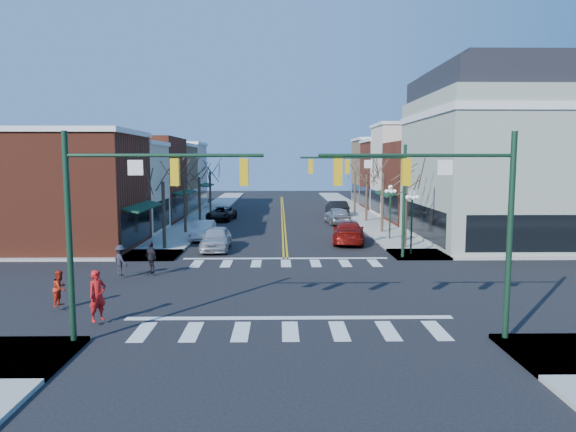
{
  "coord_description": "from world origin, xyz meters",
  "views": [
    {
      "loc": [
        -0.39,
        -24.41,
        6.25
      ],
      "look_at": [
        0.14,
        7.11,
        2.8
      ],
      "focal_mm": 32.0,
      "sensor_mm": 36.0,
      "label": 1
    }
  ],
  "objects_px": {
    "pedestrian_dark_b": "(121,260)",
    "victorian_corner": "(502,155)",
    "car_right_far": "(337,208)",
    "car_right_near": "(348,232)",
    "car_right_mid": "(337,216)",
    "lamppost_midblock": "(390,203)",
    "pedestrian_dark_a": "(151,257)",
    "lamppost_corner": "(412,211)",
    "car_left_far": "(222,214)",
    "car_left_mid": "(203,230)",
    "pedestrian_red_b": "(60,288)",
    "pedestrian_red_a": "(98,296)",
    "car_left_near": "(216,238)"
  },
  "relations": [
    {
      "from": "lamppost_midblock",
      "to": "pedestrian_dark_a",
      "type": "bearing_deg",
      "value": -142.36
    },
    {
      "from": "lamppost_corner",
      "to": "car_left_near",
      "type": "distance_m",
      "value": 13.39
    },
    {
      "from": "pedestrian_red_b",
      "to": "pedestrian_dark_b",
      "type": "distance_m",
      "value": 5.75
    },
    {
      "from": "victorian_corner",
      "to": "car_right_far",
      "type": "relative_size",
      "value": 2.73
    },
    {
      "from": "lamppost_midblock",
      "to": "car_right_mid",
      "type": "distance_m",
      "value": 10.89
    },
    {
      "from": "victorian_corner",
      "to": "lamppost_corner",
      "type": "xyz_separation_m",
      "value": [
        -8.3,
        -6.0,
        -3.7
      ]
    },
    {
      "from": "car_left_near",
      "to": "pedestrian_red_a",
      "type": "relative_size",
      "value": 2.48
    },
    {
      "from": "lamppost_midblock",
      "to": "car_left_far",
      "type": "height_order",
      "value": "lamppost_midblock"
    },
    {
      "from": "car_right_mid",
      "to": "pedestrian_red_a",
      "type": "relative_size",
      "value": 2.56
    },
    {
      "from": "lamppost_corner",
      "to": "car_left_far",
      "type": "height_order",
      "value": "lamppost_corner"
    },
    {
      "from": "car_left_near",
      "to": "car_left_mid",
      "type": "xyz_separation_m",
      "value": [
        -1.6,
        4.78,
        -0.08
      ]
    },
    {
      "from": "car_right_mid",
      "to": "car_right_far",
      "type": "xyz_separation_m",
      "value": [
        0.82,
        7.44,
        0.01
      ]
    },
    {
      "from": "lamppost_corner",
      "to": "pedestrian_dark_a",
      "type": "xyz_separation_m",
      "value": [
        -15.55,
        -5.49,
        -1.95
      ]
    },
    {
      "from": "car_right_far",
      "to": "pedestrian_red_b",
      "type": "bearing_deg",
      "value": 61.81
    },
    {
      "from": "car_right_far",
      "to": "car_right_near",
      "type": "bearing_deg",
      "value": 81.49
    },
    {
      "from": "lamppost_midblock",
      "to": "car_right_mid",
      "type": "height_order",
      "value": "lamppost_midblock"
    },
    {
      "from": "car_right_near",
      "to": "pedestrian_dark_b",
      "type": "height_order",
      "value": "pedestrian_dark_b"
    },
    {
      "from": "pedestrian_dark_b",
      "to": "victorian_corner",
      "type": "bearing_deg",
      "value": -110.72
    },
    {
      "from": "lamppost_corner",
      "to": "car_right_mid",
      "type": "xyz_separation_m",
      "value": [
        -2.94,
        16.77,
        -2.11
      ]
    },
    {
      "from": "car_right_far",
      "to": "pedestrian_red_b",
      "type": "distance_m",
      "value": 39.23
    },
    {
      "from": "car_left_far",
      "to": "car_right_near",
      "type": "relative_size",
      "value": 0.9
    },
    {
      "from": "pedestrian_dark_b",
      "to": "lamppost_midblock",
      "type": "bearing_deg",
      "value": -99.75
    },
    {
      "from": "car_left_mid",
      "to": "pedestrian_red_a",
      "type": "xyz_separation_m",
      "value": [
        -0.9,
        -20.99,
        0.39
      ]
    },
    {
      "from": "car_right_near",
      "to": "pedestrian_dark_a",
      "type": "relative_size",
      "value": 3.31
    },
    {
      "from": "car_left_near",
      "to": "lamppost_midblock",
      "type": "bearing_deg",
      "value": 16.43
    },
    {
      "from": "lamppost_corner",
      "to": "car_left_mid",
      "type": "bearing_deg",
      "value": 153.78
    },
    {
      "from": "car_right_far",
      "to": "car_right_mid",
      "type": "bearing_deg",
      "value": 79.06
    },
    {
      "from": "pedestrian_dark_b",
      "to": "car_left_near",
      "type": "bearing_deg",
      "value": -71.48
    },
    {
      "from": "lamppost_midblock",
      "to": "car_left_near",
      "type": "relative_size",
      "value": 0.89
    },
    {
      "from": "pedestrian_red_a",
      "to": "car_right_far",
      "type": "bearing_deg",
      "value": 17.42
    },
    {
      "from": "victorian_corner",
      "to": "pedestrian_dark_a",
      "type": "xyz_separation_m",
      "value": [
        -23.85,
        -11.49,
        -5.64
      ]
    },
    {
      "from": "lamppost_midblock",
      "to": "pedestrian_red_b",
      "type": "relative_size",
      "value": 2.85
    },
    {
      "from": "victorian_corner",
      "to": "car_right_far",
      "type": "distance_m",
      "value": 21.77
    },
    {
      "from": "car_left_near",
      "to": "pedestrian_dark_a",
      "type": "xyz_separation_m",
      "value": [
        -2.55,
        -7.9,
        0.19
      ]
    },
    {
      "from": "car_left_far",
      "to": "lamppost_corner",
      "type": "bearing_deg",
      "value": -46.49
    },
    {
      "from": "victorian_corner",
      "to": "car_left_far",
      "type": "bearing_deg",
      "value": 148.44
    },
    {
      "from": "car_right_near",
      "to": "car_right_far",
      "type": "height_order",
      "value": "car_right_far"
    },
    {
      "from": "lamppost_corner",
      "to": "pedestrian_dark_a",
      "type": "bearing_deg",
      "value": -160.55
    },
    {
      "from": "victorian_corner",
      "to": "car_left_mid",
      "type": "height_order",
      "value": "victorian_corner"
    },
    {
      "from": "victorian_corner",
      "to": "pedestrian_dark_b",
      "type": "distance_m",
      "value": 28.61
    },
    {
      "from": "car_left_far",
      "to": "car_right_mid",
      "type": "height_order",
      "value": "car_right_mid"
    },
    {
      "from": "car_left_near",
      "to": "pedestrian_red_b",
      "type": "distance_m",
      "value": 14.96
    },
    {
      "from": "car_right_near",
      "to": "pedestrian_red_b",
      "type": "relative_size",
      "value": 3.77
    },
    {
      "from": "car_left_near",
      "to": "car_right_far",
      "type": "distance_m",
      "value": 24.36
    },
    {
      "from": "victorian_corner",
      "to": "car_right_far",
      "type": "bearing_deg",
      "value": 119.8
    },
    {
      "from": "car_right_far",
      "to": "lamppost_corner",
      "type": "bearing_deg",
      "value": 90.34
    },
    {
      "from": "car_right_far",
      "to": "pedestrian_red_a",
      "type": "height_order",
      "value": "pedestrian_red_a"
    },
    {
      "from": "victorian_corner",
      "to": "car_right_mid",
      "type": "xyz_separation_m",
      "value": [
        -11.24,
        10.77,
        -5.81
      ]
    },
    {
      "from": "pedestrian_red_b",
      "to": "lamppost_midblock",
      "type": "bearing_deg",
      "value": -38.86
    },
    {
      "from": "car_left_far",
      "to": "pedestrian_dark_b",
      "type": "height_order",
      "value": "pedestrian_dark_b"
    }
  ]
}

